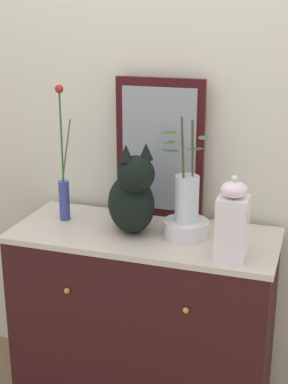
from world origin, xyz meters
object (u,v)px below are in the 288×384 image
object	(u,v)px
bowl_porcelain	(186,228)
jar_lidded_porcelain	(232,222)
sideboard	(144,322)
vase_slim_green	(64,186)
vase_glass_clear	(187,196)
mirror_leaning	(159,149)
cat_sitting	(132,196)

from	to	relation	value
bowl_porcelain	jar_lidded_porcelain	bearing A→B (deg)	-37.76
sideboard	vase_slim_green	xyz separation A→B (m)	(-0.38, 0.04, 0.59)
sideboard	vase_glass_clear	size ratio (longest dim) A/B	2.62
mirror_leaning	cat_sitting	xyz separation A→B (m)	(-0.05, -0.23, -0.15)
cat_sitting	bowl_porcelain	world-z (taller)	cat_sitting
vase_slim_green	vase_glass_clear	xyz separation A→B (m)	(0.56, -0.02, 0.02)
bowl_porcelain	jar_lidded_porcelain	xyz separation A→B (m)	(0.21, -0.17, 0.11)
vase_glass_clear	bowl_porcelain	bearing A→B (deg)	54.75
vase_glass_clear	cat_sitting	bearing A→B (deg)	-171.91
cat_sitting	bowl_porcelain	bearing A→B (deg)	8.34
vase_slim_green	vase_glass_clear	bearing A→B (deg)	-1.56
vase_glass_clear	jar_lidded_porcelain	distance (m)	0.27
cat_sitting	jar_lidded_porcelain	size ratio (longest dim) A/B	1.31
sideboard	cat_sitting	bearing A→B (deg)	-168.70
cat_sitting	mirror_leaning	bearing A→B (deg)	78.17
bowl_porcelain	cat_sitting	bearing A→B (deg)	-171.66
sideboard	vase_glass_clear	world-z (taller)	vase_glass_clear
sideboard	bowl_porcelain	xyz separation A→B (m)	(0.18, 0.02, 0.46)
vase_slim_green	mirror_leaning	bearing A→B (deg)	25.35
cat_sitting	vase_glass_clear	world-z (taller)	vase_glass_clear
vase_slim_green	jar_lidded_porcelain	distance (m)	0.79
sideboard	jar_lidded_porcelain	size ratio (longest dim) A/B	3.42
sideboard	mirror_leaning	xyz separation A→B (m)	(-0.00, 0.22, 0.74)
mirror_leaning	cat_sitting	size ratio (longest dim) A/B	1.44
mirror_leaning	vase_slim_green	world-z (taller)	mirror_leaning
cat_sitting	vase_glass_clear	xyz separation A→B (m)	(0.22, 0.03, 0.02)
cat_sitting	bowl_porcelain	size ratio (longest dim) A/B	2.28
bowl_porcelain	vase_glass_clear	bearing A→B (deg)	-125.25
sideboard	jar_lidded_porcelain	bearing A→B (deg)	-20.15
sideboard	vase_slim_green	size ratio (longest dim) A/B	1.88
jar_lidded_porcelain	sideboard	bearing A→B (deg)	159.85
cat_sitting	jar_lidded_porcelain	bearing A→B (deg)	-16.95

